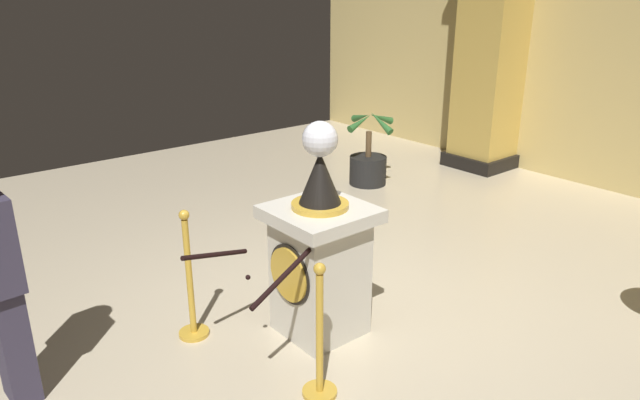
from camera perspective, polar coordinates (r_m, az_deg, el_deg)
name	(u,v)px	position (r m, az deg, el deg)	size (l,w,h in m)	color
ground_plane	(338,321)	(4.93, 1.83, -11.82)	(12.08, 12.08, 0.00)	beige
pedestal_clock	(319,254)	(4.50, -0.05, -5.36)	(0.72, 0.72, 1.71)	beige
stanchion_near	(191,293)	(4.68, -12.57, -8.89)	(0.24, 0.24, 1.07)	gold
stanchion_far	(320,351)	(3.97, -0.04, -14.60)	(0.24, 0.24, 0.99)	gold
velvet_rope	(247,266)	(4.09, -7.13, -6.44)	(0.79, 0.77, 0.22)	black
column_left	(493,39)	(9.09, 16.59, 14.86)	(0.93, 0.93, 3.84)	black
potted_palm_left	(368,163)	(8.17, 4.75, 3.63)	(0.85, 0.85, 1.07)	black
bystander_guest	(0,280)	(4.19, -28.90, -6.87)	(0.37, 0.24, 1.66)	#383347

